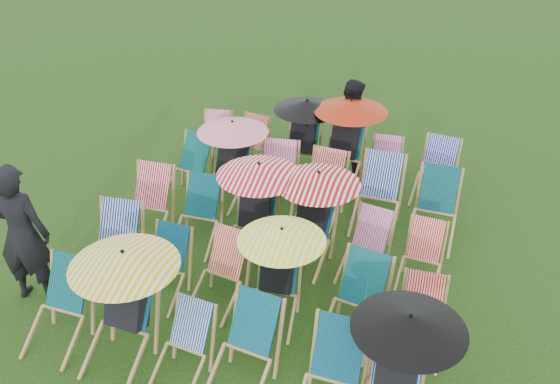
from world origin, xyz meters
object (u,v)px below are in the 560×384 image
(deckchair_5, at_px, (398,370))
(person_rear, at_px, (351,125))
(deckchair_0, at_px, (57,309))
(person_left, at_px, (22,234))
(deckchair_29, at_px, (436,172))

(deckchair_5, xyz_separation_m, person_rear, (-1.56, 5.07, 0.11))
(deckchair_0, distance_m, person_rear, 5.64)
(deckchair_0, xyz_separation_m, person_left, (-0.78, 0.58, 0.49))
(deckchair_0, distance_m, deckchair_5, 3.90)
(deckchair_29, bearing_deg, deckchair_0, -122.93)
(deckchair_0, bearing_deg, person_rear, 67.33)
(deckchair_5, bearing_deg, deckchair_0, 178.52)
(deckchair_5, relative_size, person_rear, 0.82)
(deckchair_0, relative_size, person_left, 0.49)
(person_left, bearing_deg, deckchair_5, 163.50)
(deckchair_0, height_order, deckchair_29, deckchair_0)
(deckchair_29, height_order, person_left, person_left)
(deckchair_0, relative_size, deckchair_5, 0.71)
(deckchair_29, relative_size, person_rear, 0.57)
(deckchair_5, distance_m, deckchair_29, 4.50)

